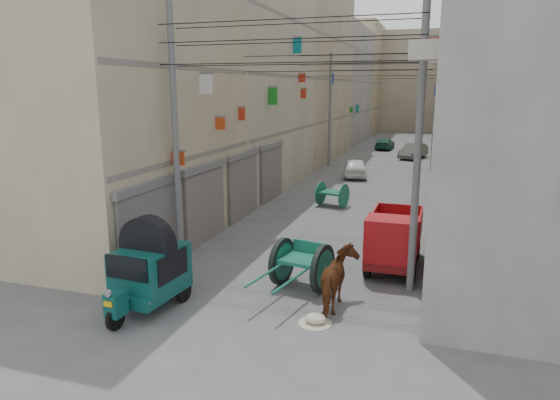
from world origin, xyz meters
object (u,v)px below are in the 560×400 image
at_px(tonga_cart, 302,264).
at_px(mini_truck, 393,243).
at_px(auto_rickshaw, 149,267).
at_px(distant_car_white, 355,168).
at_px(horse, 339,280).
at_px(distant_car_green, 385,144).
at_px(distant_car_grey, 413,151).
at_px(second_cart, 332,194).
at_px(feed_sack, 315,319).

distance_m(tonga_cart, mini_truck, 3.15).
xyz_separation_m(auto_rickshaw, distant_car_white, (1.72, 21.07, -0.49)).
relative_size(horse, distant_car_green, 0.50).
bearing_deg(mini_truck, distant_car_grey, 92.21).
distance_m(second_cart, distant_car_grey, 18.84).
bearing_deg(second_cart, distant_car_green, 104.61).
bearing_deg(second_cart, feed_sack, -65.65).
distance_m(distant_car_white, distant_car_green, 15.90).
bearing_deg(auto_rickshaw, distant_car_green, 91.68).
bearing_deg(second_cart, distant_car_grey, 95.85).
distance_m(mini_truck, distant_car_white, 16.97).
bearing_deg(distant_car_green, second_cart, 92.55).
bearing_deg(distant_car_white, auto_rickshaw, 74.97).
bearing_deg(distant_car_grey, distant_car_white, -89.95).
bearing_deg(distant_car_white, second_cart, 81.80).
height_order(mini_truck, second_cart, mini_truck).
xyz_separation_m(horse, distant_car_green, (-2.82, 35.50, -0.24)).
relative_size(mini_truck, distant_car_green, 0.92).
distance_m(feed_sack, distant_car_grey, 30.86).
height_order(mini_truck, feed_sack, mini_truck).
bearing_deg(second_cart, mini_truck, -51.71).
xyz_separation_m(mini_truck, distant_car_grey, (-0.94, 26.69, -0.30)).
distance_m(second_cart, feed_sack, 12.41).
xyz_separation_m(tonga_cart, second_cart, (-1.32, 10.17, -0.10)).
height_order(auto_rickshaw, feed_sack, auto_rickshaw).
relative_size(distant_car_grey, distant_car_green, 1.01).
xyz_separation_m(second_cart, feed_sack, (2.22, -12.20, -0.48)).
relative_size(second_cart, distant_car_green, 0.42).
xyz_separation_m(second_cart, distant_car_white, (-0.32, 8.47, -0.01)).
height_order(mini_truck, distant_car_white, mini_truck).
relative_size(tonga_cart, mini_truck, 0.95).
height_order(auto_rickshaw, tonga_cart, auto_rickshaw).
bearing_deg(distant_car_green, tonga_cart, 94.57).
xyz_separation_m(feed_sack, horse, (0.36, 1.06, 0.64)).
bearing_deg(horse, mini_truck, -111.41).
distance_m(tonga_cart, distant_car_white, 18.71).
xyz_separation_m(feed_sack, distant_car_grey, (0.46, 30.85, 0.48)).
xyz_separation_m(horse, distant_car_grey, (0.10, 29.79, -0.16)).
height_order(second_cart, feed_sack, second_cart).
bearing_deg(feed_sack, distant_car_grey, 89.15).
relative_size(second_cart, distant_car_white, 0.44).
xyz_separation_m(tonga_cart, mini_truck, (2.31, 2.13, 0.19)).
bearing_deg(distant_car_grey, tonga_cart, -76.23).
bearing_deg(distant_car_white, distant_car_grey, -116.80).
xyz_separation_m(auto_rickshaw, mini_truck, (5.66, 4.57, -0.18)).
distance_m(horse, distant_car_white, 19.82).
bearing_deg(feed_sack, auto_rickshaw, -174.55).
bearing_deg(tonga_cart, second_cart, 108.49).
distance_m(feed_sack, distant_car_white, 20.83).
relative_size(mini_truck, second_cart, 2.19).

